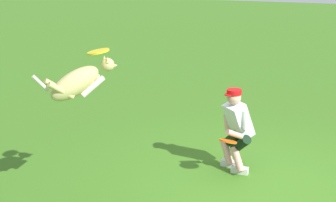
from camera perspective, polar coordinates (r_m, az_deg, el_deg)
The scene contains 5 objects.
ground_plane at distance 7.11m, azimuth 11.16°, elevation -9.96°, with size 60.00×60.00×0.00m, color #3A6D1D.
person at distance 7.30m, azimuth 8.12°, elevation -3.10°, with size 0.58×0.71×1.29m.
dog at distance 5.95m, azimuth -10.59°, elevation 2.22°, with size 0.75×0.86×0.57m.
frisbee_flying at distance 5.94m, azimuth -8.29°, elevation 5.84°, with size 0.28×0.28×0.02m, color yellow.
frisbee_held at distance 6.99m, azimuth 7.16°, elevation -4.76°, with size 0.26×0.26×0.02m, color #F0560F.
Camera 1 is at (-0.98, 6.29, 3.15)m, focal length 51.27 mm.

